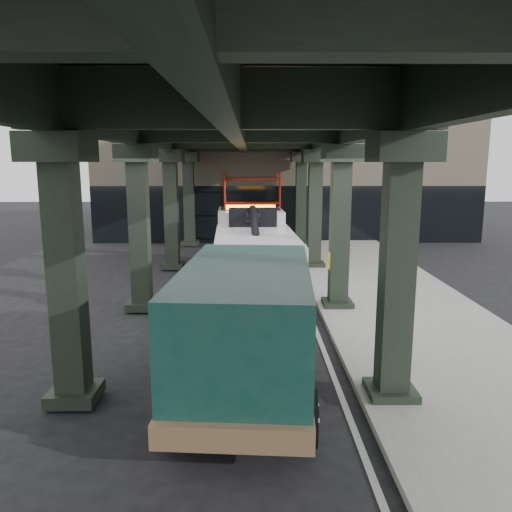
{
  "coord_description": "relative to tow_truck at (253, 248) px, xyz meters",
  "views": [
    {
      "loc": [
        -0.05,
        -12.83,
        4.5
      ],
      "look_at": [
        0.09,
        2.01,
        1.7
      ],
      "focal_mm": 35.0,
      "sensor_mm": 36.0,
      "label": 1
    }
  ],
  "objects": [
    {
      "name": "tow_truck",
      "position": [
        0.0,
        0.0,
        0.0
      ],
      "size": [
        3.04,
        9.22,
        2.99
      ],
      "rotation": [
        0.0,
        0.0,
        0.04
      ],
      "color": "black",
      "rests_on": "ground"
    },
    {
      "name": "towed_van",
      "position": [
        -0.13,
        -8.21,
        -0.07
      ],
      "size": [
        2.94,
        6.52,
        2.58
      ],
      "rotation": [
        0.0,
        0.0,
        -0.07
      ],
      "color": "#103932",
      "rests_on": "ground"
    },
    {
      "name": "scaffolding",
      "position": [
        -0.01,
        9.81,
        0.65
      ],
      "size": [
        3.08,
        0.88,
        4.0
      ],
      "color": "red",
      "rests_on": "ground"
    },
    {
      "name": "lane_stripe",
      "position": [
        1.69,
        -2.84,
        -1.45
      ],
      "size": [
        0.12,
        38.0,
        0.01
      ],
      "primitive_type": "cube",
      "color": "silver",
      "rests_on": "ground"
    },
    {
      "name": "ground",
      "position": [
        -0.01,
        -4.84,
        -1.46
      ],
      "size": [
        90.0,
        90.0,
        0.0
      ],
      "primitive_type": "plane",
      "color": "black",
      "rests_on": "ground"
    },
    {
      "name": "viaduct",
      "position": [
        -0.41,
        -2.84,
        4.01
      ],
      "size": [
        7.4,
        32.0,
        6.4
      ],
      "color": "black",
      "rests_on": "ground"
    },
    {
      "name": "building",
      "position": [
        1.99,
        15.16,
        2.54
      ],
      "size": [
        22.0,
        10.0,
        8.0
      ],
      "primitive_type": "cube",
      "color": "#C6B793",
      "rests_on": "ground"
    },
    {
      "name": "sidewalk",
      "position": [
        4.49,
        -2.84,
        -1.38
      ],
      "size": [
        5.0,
        40.0,
        0.15
      ],
      "primitive_type": "cube",
      "color": "gray",
      "rests_on": "ground"
    }
  ]
}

